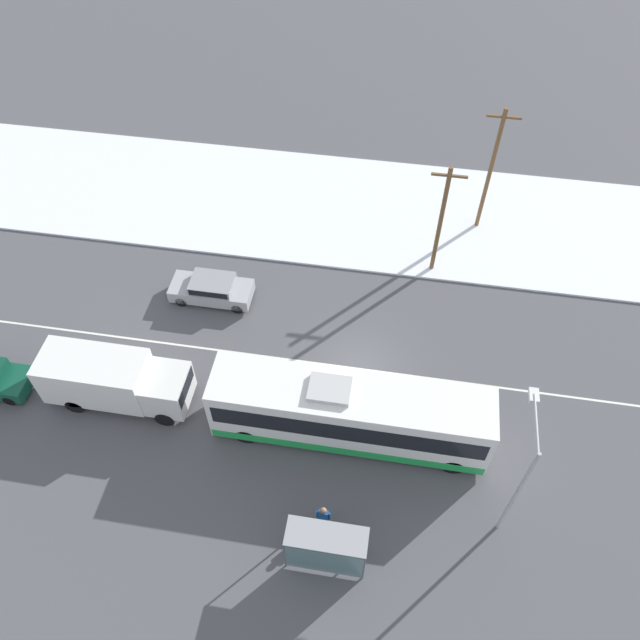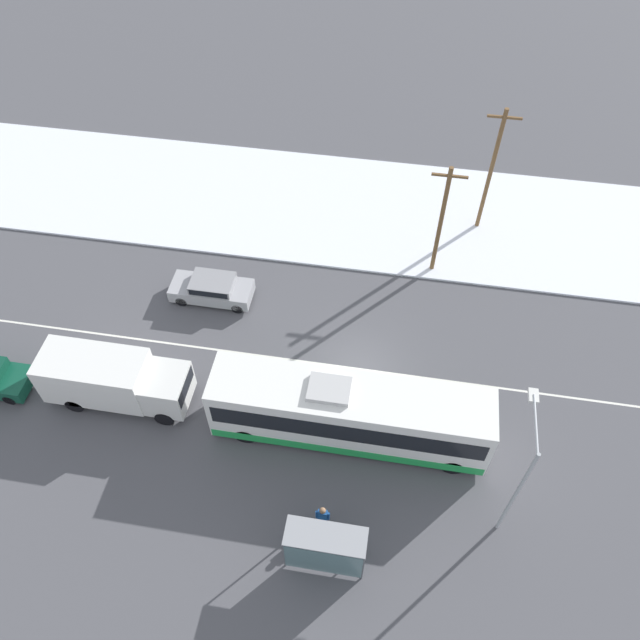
{
  "view_description": "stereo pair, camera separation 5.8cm",
  "coord_description": "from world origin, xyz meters",
  "px_view_note": "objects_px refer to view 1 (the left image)",
  "views": [
    {
      "loc": [
        1.02,
        -18.0,
        25.74
      ],
      "look_at": [
        -2.18,
        1.69,
        1.4
      ],
      "focal_mm": 35.0,
      "sensor_mm": 36.0,
      "label": 1
    },
    {
      "loc": [
        1.08,
        -17.99,
        25.74
      ],
      "look_at": [
        -2.18,
        1.69,
        1.4
      ],
      "focal_mm": 35.0,
      "sensor_mm": 36.0,
      "label": 2
    }
  ],
  "objects_px": {
    "utility_pole_roadside": "(441,220)",
    "city_bus": "(350,413)",
    "pedestrian_at_stop": "(323,516)",
    "sedan_car": "(212,288)",
    "utility_pole_snowlot": "(491,170)",
    "box_truck": "(113,379)",
    "bus_shelter": "(325,550)",
    "streetlamp": "(522,467)"
  },
  "relations": [
    {
      "from": "utility_pole_roadside",
      "to": "city_bus",
      "type": "bearing_deg",
      "value": -106.28
    },
    {
      "from": "city_bus",
      "to": "utility_pole_roadside",
      "type": "xyz_separation_m",
      "value": [
        3.29,
        11.25,
        1.96
      ]
    },
    {
      "from": "city_bus",
      "to": "pedestrian_at_stop",
      "type": "relative_size",
      "value": 7.48
    },
    {
      "from": "sedan_car",
      "to": "utility_pole_snowlot",
      "type": "relative_size",
      "value": 0.55
    },
    {
      "from": "city_bus",
      "to": "pedestrian_at_stop",
      "type": "height_order",
      "value": "city_bus"
    },
    {
      "from": "pedestrian_at_stop",
      "to": "utility_pole_snowlot",
      "type": "relative_size",
      "value": 0.21
    },
    {
      "from": "box_truck",
      "to": "sedan_car",
      "type": "height_order",
      "value": "box_truck"
    },
    {
      "from": "box_truck",
      "to": "utility_pole_snowlot",
      "type": "height_order",
      "value": "utility_pole_snowlot"
    },
    {
      "from": "bus_shelter",
      "to": "streetlamp",
      "type": "relative_size",
      "value": 0.48
    },
    {
      "from": "pedestrian_at_stop",
      "to": "utility_pole_roadside",
      "type": "bearing_deg",
      "value": 76.59
    },
    {
      "from": "box_truck",
      "to": "utility_pole_roadside",
      "type": "bearing_deg",
      "value": 37.56
    },
    {
      "from": "city_bus",
      "to": "utility_pole_snowlot",
      "type": "relative_size",
      "value": 1.54
    },
    {
      "from": "streetlamp",
      "to": "utility_pole_snowlot",
      "type": "height_order",
      "value": "utility_pole_snowlot"
    },
    {
      "from": "bus_shelter",
      "to": "streetlamp",
      "type": "distance_m",
      "value": 8.08
    },
    {
      "from": "sedan_car",
      "to": "utility_pole_roadside",
      "type": "distance_m",
      "value": 12.77
    },
    {
      "from": "bus_shelter",
      "to": "utility_pole_snowlot",
      "type": "bearing_deg",
      "value": 74.46
    },
    {
      "from": "box_truck",
      "to": "sedan_car",
      "type": "distance_m",
      "value": 7.53
    },
    {
      "from": "box_truck",
      "to": "utility_pole_roadside",
      "type": "xyz_separation_m",
      "value": [
        14.44,
        11.1,
        2.15
      ]
    },
    {
      "from": "pedestrian_at_stop",
      "to": "bus_shelter",
      "type": "relative_size",
      "value": 0.52
    },
    {
      "from": "utility_pole_roadside",
      "to": "utility_pole_snowlot",
      "type": "relative_size",
      "value": 0.88
    },
    {
      "from": "box_truck",
      "to": "bus_shelter",
      "type": "distance_m",
      "value": 12.66
    },
    {
      "from": "box_truck",
      "to": "utility_pole_roadside",
      "type": "height_order",
      "value": "utility_pole_roadside"
    },
    {
      "from": "streetlamp",
      "to": "utility_pole_roadside",
      "type": "xyz_separation_m",
      "value": [
        -3.48,
        14.01,
        -0.51
      ]
    },
    {
      "from": "box_truck",
      "to": "pedestrian_at_stop",
      "type": "height_order",
      "value": "box_truck"
    },
    {
      "from": "pedestrian_at_stop",
      "to": "bus_shelter",
      "type": "bearing_deg",
      "value": -78.38
    },
    {
      "from": "bus_shelter",
      "to": "streetlamp",
      "type": "height_order",
      "value": "streetlamp"
    },
    {
      "from": "box_truck",
      "to": "bus_shelter",
      "type": "xyz_separation_m",
      "value": [
        11.01,
        -6.25,
        0.11
      ]
    },
    {
      "from": "utility_pole_roadside",
      "to": "utility_pole_snowlot",
      "type": "xyz_separation_m",
      "value": [
        2.53,
        4.08,
        0.48
      ]
    },
    {
      "from": "bus_shelter",
      "to": "utility_pole_roadside",
      "type": "xyz_separation_m",
      "value": [
        3.43,
        17.35,
        2.04
      ]
    },
    {
      "from": "pedestrian_at_stop",
      "to": "bus_shelter",
      "type": "xyz_separation_m",
      "value": [
        0.33,
        -1.6,
        0.67
      ]
    },
    {
      "from": "pedestrian_at_stop",
      "to": "bus_shelter",
      "type": "distance_m",
      "value": 1.76
    },
    {
      "from": "city_bus",
      "to": "box_truck",
      "type": "relative_size",
      "value": 1.8
    },
    {
      "from": "utility_pole_roadside",
      "to": "streetlamp",
      "type": "bearing_deg",
      "value": -76.06
    },
    {
      "from": "sedan_car",
      "to": "utility_pole_roadside",
      "type": "xyz_separation_m",
      "value": [
        11.71,
        4.13,
        2.95
      ]
    },
    {
      "from": "pedestrian_at_stop",
      "to": "utility_pole_roadside",
      "type": "xyz_separation_m",
      "value": [
        3.76,
        15.75,
        2.71
      ]
    },
    {
      "from": "sedan_car",
      "to": "pedestrian_at_stop",
      "type": "height_order",
      "value": "pedestrian_at_stop"
    },
    {
      "from": "city_bus",
      "to": "utility_pole_snowlot",
      "type": "height_order",
      "value": "utility_pole_snowlot"
    },
    {
      "from": "utility_pole_roadside",
      "to": "utility_pole_snowlot",
      "type": "distance_m",
      "value": 4.82
    },
    {
      "from": "streetlamp",
      "to": "pedestrian_at_stop",
      "type": "bearing_deg",
      "value": -166.45
    },
    {
      "from": "bus_shelter",
      "to": "utility_pole_snowlot",
      "type": "distance_m",
      "value": 22.38
    },
    {
      "from": "pedestrian_at_stop",
      "to": "utility_pole_roadside",
      "type": "relative_size",
      "value": 0.23
    },
    {
      "from": "pedestrian_at_stop",
      "to": "streetlamp",
      "type": "height_order",
      "value": "streetlamp"
    }
  ]
}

